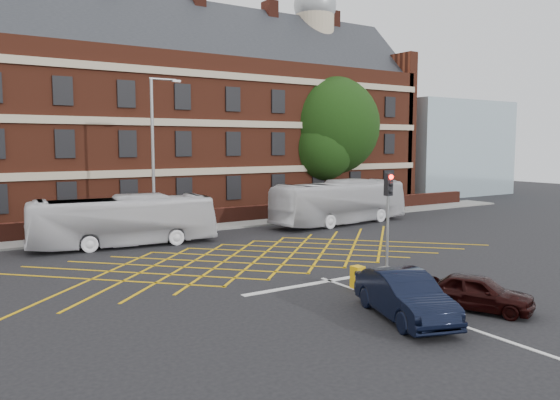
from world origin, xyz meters
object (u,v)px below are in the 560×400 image
bus_left (124,221)px  deciduous_tree (330,132)px  bus_right (340,202)px  car_maroon (478,292)px  traffic_light_near (388,232)px  street_lamp (155,184)px  utility_cabinet (358,277)px  car_navy (405,296)px

bus_left → deciduous_tree: (20.84, 8.79, 5.11)m
bus_left → bus_right: (14.98, 0.03, 0.13)m
car_maroon → deciduous_tree: bearing=36.9°
deciduous_tree → traffic_light_near: 25.30m
street_lamp → utility_cabinet: street_lamp is taller
car_maroon → deciduous_tree: 30.71m
car_navy → traffic_light_near: (3.86, 4.78, 1.02)m
deciduous_tree → utility_cabinet: 28.07m
bus_right → bus_left: bearing=84.1°
bus_right → traffic_light_near: traffic_light_near is taller
bus_right → deciduous_tree: 11.65m
bus_right → utility_cabinet: (-10.13, -13.51, -1.07)m
bus_left → car_maroon: bus_left is taller
bus_left → car_navy: (3.71, -17.02, -0.63)m
bus_right → car_navy: bus_right is taller
traffic_light_near → street_lamp: street_lamp is taller
street_lamp → utility_cabinet: 15.23m
bus_left → deciduous_tree: size_ratio=0.87×
bus_left → car_maroon: (6.42, -17.68, -0.77)m
bus_right → traffic_light_near: (-7.41, -12.27, 0.26)m
car_maroon → street_lamp: size_ratio=0.38×
bus_left → utility_cabinet: size_ratio=11.34×
bus_right → car_navy: bearing=140.5°
car_navy → street_lamp: 18.52m
car_navy → deciduous_tree: deciduous_tree is taller
bus_left → bus_right: bearing=-83.5°
bus_left → traffic_light_near: size_ratio=2.30×
bus_right → car_maroon: 19.70m
bus_left → deciduous_tree: bearing=-60.8°
car_navy → traffic_light_near: size_ratio=1.06×
bus_right → car_maroon: bus_right is taller
deciduous_tree → street_lamp: (-18.59, -7.51, -3.28)m
car_maroon → street_lamp: bearing=77.9°
bus_right → car_navy: 20.46m
deciduous_tree → utility_cabinet: bearing=-125.7°
bus_left → car_navy: bus_left is taller
bus_left → utility_cabinet: 14.35m
bus_left → utility_cabinet: bus_left is taller
car_maroon → utility_cabinet: 4.50m
bus_right → street_lamp: street_lamp is taller
car_navy → street_lamp: (-1.46, 18.30, 2.46)m
car_maroon → deciduous_tree: (14.42, 26.47, 5.88)m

